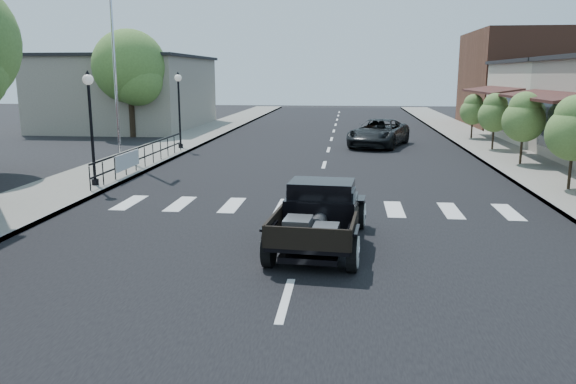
# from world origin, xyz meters

# --- Properties ---
(ground) EXTENTS (120.00, 120.00, 0.00)m
(ground) POSITION_xyz_m (0.00, 0.00, 0.00)
(ground) COLOR black
(ground) RESTS_ON ground
(road) EXTENTS (14.00, 80.00, 0.02)m
(road) POSITION_xyz_m (0.00, 15.00, 0.01)
(road) COLOR black
(road) RESTS_ON ground
(road_markings) EXTENTS (12.00, 60.00, 0.06)m
(road_markings) POSITION_xyz_m (0.00, 10.00, 0.00)
(road_markings) COLOR silver
(road_markings) RESTS_ON ground
(sidewalk_left) EXTENTS (3.00, 80.00, 0.15)m
(sidewalk_left) POSITION_xyz_m (-8.50, 15.00, 0.07)
(sidewalk_left) COLOR gray
(sidewalk_left) RESTS_ON ground
(sidewalk_right) EXTENTS (3.00, 80.00, 0.15)m
(sidewalk_right) POSITION_xyz_m (8.50, 15.00, 0.07)
(sidewalk_right) COLOR gray
(sidewalk_right) RESTS_ON ground
(low_building_left) EXTENTS (10.00, 12.00, 5.00)m
(low_building_left) POSITION_xyz_m (-15.00, 28.00, 2.50)
(low_building_left) COLOR #A8A08D
(low_building_left) RESTS_ON ground
(far_building_right) EXTENTS (11.00, 10.00, 7.00)m
(far_building_right) POSITION_xyz_m (15.50, 32.00, 3.50)
(far_building_right) COLOR brown
(far_building_right) RESTS_ON ground
(railing) EXTENTS (0.08, 10.00, 1.00)m
(railing) POSITION_xyz_m (-7.30, 10.00, 0.65)
(railing) COLOR black
(railing) RESTS_ON sidewalk_left
(banner) EXTENTS (0.04, 2.20, 0.60)m
(banner) POSITION_xyz_m (-7.22, 8.00, 0.45)
(banner) COLOR silver
(banner) RESTS_ON sidewalk_left
(lamp_post_b) EXTENTS (0.36, 0.36, 3.85)m
(lamp_post_b) POSITION_xyz_m (-7.60, 6.00, 2.07)
(lamp_post_b) COLOR black
(lamp_post_b) RESTS_ON sidewalk_left
(lamp_post_c) EXTENTS (0.36, 0.36, 3.85)m
(lamp_post_c) POSITION_xyz_m (-7.60, 16.00, 2.07)
(lamp_post_c) COLOR black
(lamp_post_c) RESTS_ON sidewalk_left
(flagpole) EXTENTS (0.12, 0.12, 11.90)m
(flagpole) POSITION_xyz_m (-9.20, 12.00, 6.10)
(flagpole) COLOR silver
(flagpole) RESTS_ON sidewalk_left
(big_tree_far) EXTENTS (4.50, 4.50, 6.61)m
(big_tree_far) POSITION_xyz_m (-12.50, 22.00, 3.31)
(big_tree_far) COLOR #4D7632
(big_tree_far) RESTS_ON ground
(small_tree_b) EXTENTS (1.78, 1.78, 2.97)m
(small_tree_b) POSITION_xyz_m (8.30, 6.98, 1.63)
(small_tree_b) COLOR #517535
(small_tree_b) RESTS_ON sidewalk_right
(small_tree_c) EXTENTS (1.75, 1.75, 2.91)m
(small_tree_c) POSITION_xyz_m (8.30, 12.38, 1.61)
(small_tree_c) COLOR #517535
(small_tree_c) RESTS_ON sidewalk_right
(small_tree_d) EXTENTS (1.63, 1.63, 2.71)m
(small_tree_d) POSITION_xyz_m (8.30, 17.19, 1.51)
(small_tree_d) COLOR #517535
(small_tree_d) RESTS_ON sidewalk_right
(small_tree_e) EXTENTS (1.50, 1.50, 2.50)m
(small_tree_e) POSITION_xyz_m (8.30, 22.25, 1.40)
(small_tree_e) COLOR #517535
(small_tree_e) RESTS_ON sidewalk_right
(hotrod_pickup) EXTENTS (2.41, 4.58, 1.54)m
(hotrod_pickup) POSITION_xyz_m (0.43, 0.20, 0.77)
(hotrod_pickup) COLOR black
(hotrod_pickup) RESTS_ON ground
(second_car) EXTENTS (3.92, 5.78, 1.47)m
(second_car) POSITION_xyz_m (2.66, 18.79, 0.74)
(second_car) COLOR black
(second_car) RESTS_ON ground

